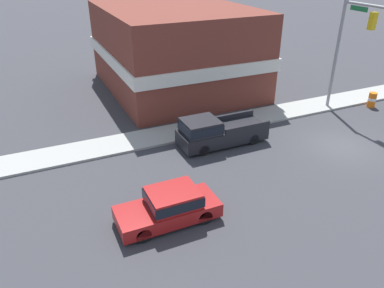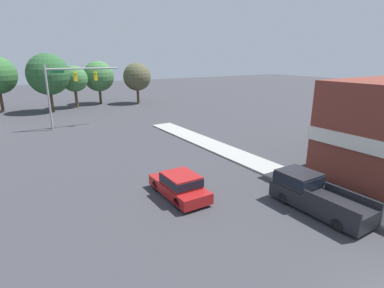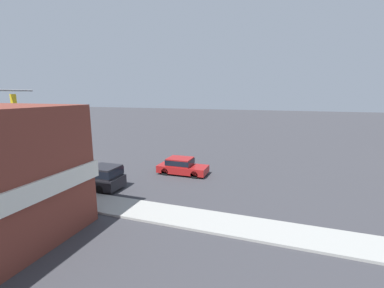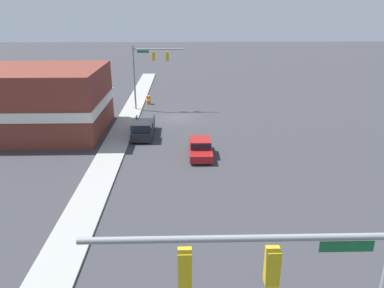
{
  "view_description": "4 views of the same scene",
  "coord_description": "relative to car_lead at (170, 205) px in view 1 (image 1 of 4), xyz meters",
  "views": [
    {
      "loc": [
        -14.36,
        16.4,
        10.6
      ],
      "look_at": [
        -1.01,
        10.33,
        2.89
      ],
      "focal_mm": 35.0,
      "sensor_mm": 36.0,
      "label": 1
    },
    {
      "loc": [
        -10.21,
        -2.29,
        8.07
      ],
      "look_at": [
        -0.37,
        13.33,
        2.65
      ],
      "focal_mm": 28.0,
      "sensor_mm": 36.0,
      "label": 2
    },
    {
      "loc": [
        18.64,
        20.03,
        7.12
      ],
      "look_at": [
        -0.9,
        13.3,
        3.08
      ],
      "focal_mm": 24.0,
      "sensor_mm": 36.0,
      "label": 3
    },
    {
      "loc": [
        -0.62,
        42.1,
        12.18
      ],
      "look_at": [
        -1.34,
        14.49,
        2.03
      ],
      "focal_mm": 35.0,
      "sensor_mm": 36.0,
      "label": 4
    }
  ],
  "objects": [
    {
      "name": "near_signal_assembly",
      "position": [
        5.59,
        -15.53,
        4.91
      ],
      "size": [
        6.24,
        0.49,
        7.96
      ],
      "color": "gray",
      "rests_on": "ground"
    },
    {
      "name": "car_lead",
      "position": [
        0.0,
        0.0,
        0.0
      ],
      "size": [
        1.89,
        4.44,
        1.48
      ],
      "color": "black",
      "rests_on": "ground"
    },
    {
      "name": "corner_brick_building",
      "position": [
        16.19,
        -6.9,
        2.49
      ],
      "size": [
        13.61,
        11.1,
        6.57
      ],
      "color": "brown",
      "rests_on": "ground"
    },
    {
      "name": "construction_barrel",
      "position": [
        6.03,
        -18.52,
        -0.2
      ],
      "size": [
        0.59,
        0.59,
        1.12
      ],
      "color": "orange",
      "rests_on": "ground"
    },
    {
      "name": "pickup_truck_parked",
      "position": [
        5.45,
        -5.05,
        0.12
      ],
      "size": [
        1.96,
        5.39,
        1.8
      ],
      "color": "black",
      "rests_on": "ground"
    },
    {
      "name": "sidewalk_curb",
      "position": [
        7.83,
        -11.89,
        -0.7
      ],
      "size": [
        2.4,
        60.0,
        0.14
      ],
      "color": "#9E9E99",
      "rests_on": "ground"
    },
    {
      "name": "ground_plane",
      "position": [
        2.13,
        -11.89,
        -0.77
      ],
      "size": [
        200.0,
        200.0,
        0.0
      ],
      "primitive_type": "plane",
      "color": "#38383D"
    }
  ]
}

